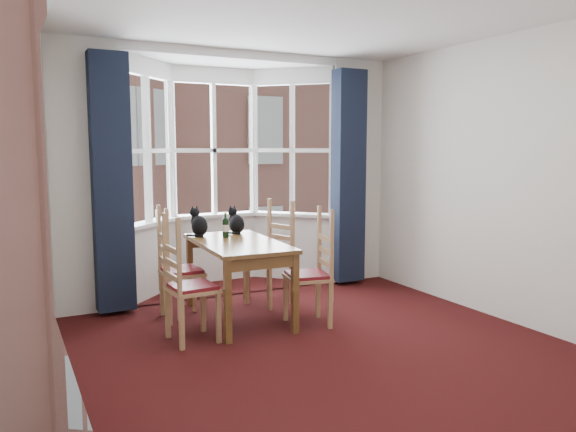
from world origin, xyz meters
TOP-DOWN VIEW (x-y plane):
  - floor at (0.00, 0.00)m, footprint 4.50×4.50m
  - ceiling at (0.00, 0.00)m, footprint 4.50×4.50m
  - wall_left at (-2.00, 0.00)m, footprint 0.00×4.50m
  - wall_right at (2.00, 0.00)m, footprint 0.00×4.50m
  - wall_back_pier_left at (-1.65, 2.25)m, footprint 0.70×0.12m
  - wall_back_pier_right at (1.65, 2.25)m, footprint 0.70×0.12m
  - bay_window at (0.00, 2.75)m, footprint 2.76×0.94m
  - curtain_left at (-1.42, 2.07)m, footprint 0.38×0.22m
  - curtain_right at (1.42, 2.07)m, footprint 0.38×0.22m
  - dining_table at (-0.35, 1.34)m, footprint 0.82×1.43m
  - chair_left_near at (-1.05, 0.92)m, footprint 0.43×0.44m
  - chair_left_far at (-0.94, 1.61)m, footprint 0.42×0.44m
  - chair_right_near at (0.26, 0.84)m, footprint 0.48×0.49m
  - chair_right_far at (0.24, 1.71)m, footprint 0.51×0.53m
  - cat_left at (-0.58, 1.86)m, footprint 0.23×0.27m
  - cat_right at (-0.17, 1.85)m, footprint 0.21×0.25m
  - wine_bottle at (-0.37, 1.63)m, footprint 0.07×0.07m
  - candle_tall at (-0.83, 2.60)m, footprint 0.06×0.06m
  - candle_short at (-0.72, 2.63)m, footprint 0.06×0.06m
  - street at (0.00, 32.25)m, footprint 80.00×80.00m
  - tenement_building at (0.00, 14.01)m, footprint 18.40×7.80m

SIDE VIEW (x-z plane):
  - street at x=0.00m, z-range -6.00..-6.00m
  - floor at x=0.00m, z-range 0.00..0.00m
  - chair_left_near at x=-1.05m, z-range 0.01..0.93m
  - chair_left_far at x=-0.94m, z-range 0.01..0.93m
  - chair_right_near at x=0.26m, z-range 0.01..0.93m
  - chair_right_far at x=0.24m, z-range 0.01..0.93m
  - dining_table at x=-0.35m, z-range 0.29..1.08m
  - wine_bottle at x=-0.37m, z-range 0.77..1.03m
  - cat_right at x=-0.17m, z-range 0.75..1.06m
  - cat_left at x=-0.58m, z-range 0.75..1.07m
  - candle_short at x=-0.72m, z-range 0.87..0.98m
  - candle_tall at x=-0.83m, z-range 0.87..1.00m
  - curtain_left at x=-1.42m, z-range 0.05..2.65m
  - curtain_right at x=1.42m, z-range 0.05..2.65m
  - wall_left at x=-2.00m, z-range -0.85..3.65m
  - wall_right at x=2.00m, z-range -0.85..3.65m
  - wall_back_pier_left at x=-1.65m, z-range 0.00..2.80m
  - wall_back_pier_right at x=1.65m, z-range 0.00..2.80m
  - bay_window at x=0.00m, z-range 0.00..2.80m
  - tenement_building at x=0.00m, z-range -6.00..9.20m
  - ceiling at x=0.00m, z-range 2.80..2.80m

